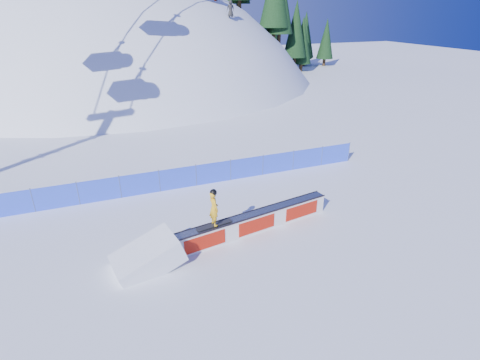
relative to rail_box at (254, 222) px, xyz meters
name	(u,v)px	position (x,y,z in m)	size (l,w,h in m)	color
ground	(202,230)	(-2.09, 0.92, -0.45)	(160.00, 160.00, 0.00)	white
snow_hill	(133,194)	(-2.09, 42.92, -18.45)	(64.00, 64.00, 64.00)	white
treeline	(269,2)	(21.02, 43.16, 9.26)	(21.76, 13.27, 21.16)	#332214
safety_fence	(178,178)	(-2.09, 5.42, 0.15)	(22.05, 0.05, 1.30)	blue
rail_box	(254,222)	(0.00, 0.00, 0.00)	(7.58, 1.76, 0.91)	silver
snow_ramp	(149,266)	(-4.68, -0.77, -0.45)	(2.46, 1.64, 0.92)	white
snowboarder	(214,208)	(-1.89, -0.31, 1.26)	(1.57, 0.59, 1.62)	black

